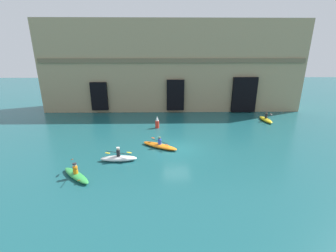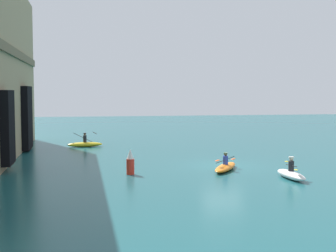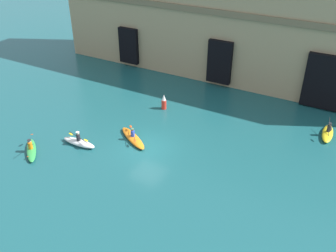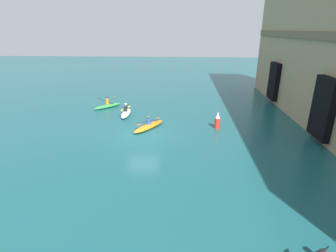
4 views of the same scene
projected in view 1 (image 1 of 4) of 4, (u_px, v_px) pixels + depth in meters
ground_plane at (177, 149)px, 20.30m from camera, size 120.00×120.00×0.00m
cliff_bluff at (172, 67)px, 33.32m from camera, size 37.03×6.06×12.55m
kayak_yellow at (266, 119)px, 28.35m from camera, size 1.01×2.93×1.26m
kayak_orange at (160, 146)px, 20.50m from camera, size 3.50×2.57×1.04m
kayak_green at (76, 175)px, 15.59m from camera, size 2.75×2.62×1.17m
kayak_white at (119, 158)px, 17.97m from camera, size 2.92×0.81×1.18m
marker_buoy at (157, 122)px, 25.70m from camera, size 0.44×0.44×1.41m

